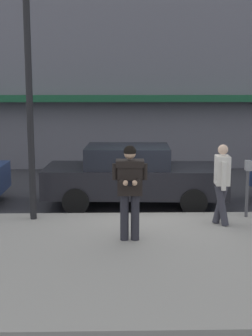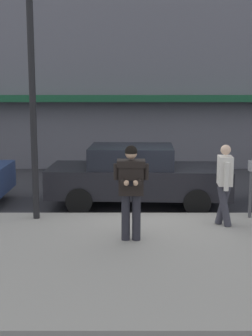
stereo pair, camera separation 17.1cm
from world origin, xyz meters
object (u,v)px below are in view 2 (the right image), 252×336
man_texting_on_phone (130,182)px  parking_meter (249,181)px  pedestrian_in_light_coat (223,180)px  street_lamp_post (30,80)px  parked_sedan_mid (135,175)px

man_texting_on_phone → parking_meter: bearing=30.4°
pedestrian_in_light_coat → street_lamp_post: bearing=172.5°
pedestrian_in_light_coat → parked_sedan_mid: bearing=129.1°
parked_sedan_mid → street_lamp_post: size_ratio=0.94×
parked_sedan_mid → street_lamp_post: bearing=-144.0°
parked_sedan_mid → pedestrian_in_light_coat: (1.76, -2.17, 0.32)m
parking_meter → street_lamp_post: bearing=-179.4°
pedestrian_in_light_coat → parking_meter: bearing=39.4°
street_lamp_post → man_texting_on_phone: bearing=-36.0°
man_texting_on_phone → parking_meter: man_texting_on_phone is taller
street_lamp_post → parking_meter: bearing=0.6°
parking_meter → pedestrian_in_light_coat: bearing=-140.6°
man_texting_on_phone → street_lamp_post: (-2.07, 1.50, 1.89)m
man_texting_on_phone → pedestrian_in_light_coat: size_ratio=1.06×
parked_sedan_mid → parking_meter: bearing=-32.8°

